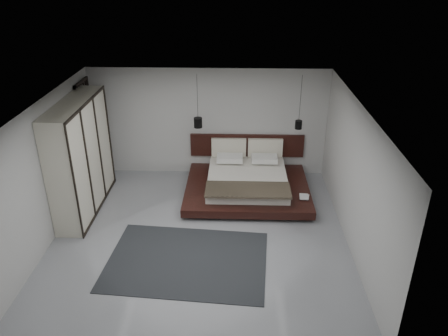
{
  "coord_description": "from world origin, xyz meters",
  "views": [
    {
      "loc": [
        0.74,
        -7.49,
        5.25
      ],
      "look_at": [
        0.45,
        1.2,
        1.0
      ],
      "focal_mm": 35.0,
      "sensor_mm": 36.0,
      "label": 1
    }
  ],
  "objects_px": {
    "pendant_left": "(198,123)",
    "pendant_right": "(299,124)",
    "wardrobe": "(81,157)",
    "rug": "(187,260)",
    "lattice_screen": "(88,133)",
    "bed": "(247,182)"
  },
  "relations": [
    {
      "from": "pendant_left",
      "to": "wardrobe",
      "type": "xyz_separation_m",
      "value": [
        -2.49,
        -1.26,
        -0.37
      ]
    },
    {
      "from": "pendant_right",
      "to": "wardrobe",
      "type": "distance_m",
      "value": 5.07
    },
    {
      "from": "pendant_left",
      "to": "pendant_right",
      "type": "distance_m",
      "value": 2.41
    },
    {
      "from": "wardrobe",
      "to": "bed",
      "type": "bearing_deg",
      "value": 12.04
    },
    {
      "from": "pendant_left",
      "to": "lattice_screen",
      "type": "bearing_deg",
      "value": 178.49
    },
    {
      "from": "bed",
      "to": "pendant_left",
      "type": "distance_m",
      "value": 1.86
    },
    {
      "from": "wardrobe",
      "to": "pendant_right",
      "type": "bearing_deg",
      "value": 14.47
    },
    {
      "from": "pendant_left",
      "to": "pendant_right",
      "type": "relative_size",
      "value": 1.0
    },
    {
      "from": "bed",
      "to": "pendant_right",
      "type": "relative_size",
      "value": 2.26
    },
    {
      "from": "pendant_left",
      "to": "rug",
      "type": "relative_size",
      "value": 0.43
    },
    {
      "from": "lattice_screen",
      "to": "pendant_right",
      "type": "distance_m",
      "value": 5.16
    },
    {
      "from": "pendant_left",
      "to": "wardrobe",
      "type": "height_order",
      "value": "pendant_left"
    },
    {
      "from": "lattice_screen",
      "to": "bed",
      "type": "xyz_separation_m",
      "value": [
        3.94,
        -0.55,
        -1.0
      ]
    },
    {
      "from": "lattice_screen",
      "to": "pendant_left",
      "type": "xyz_separation_m",
      "value": [
        2.74,
        -0.07,
        0.33
      ]
    },
    {
      "from": "bed",
      "to": "pendant_right",
      "type": "xyz_separation_m",
      "value": [
        1.2,
        0.48,
        1.31
      ]
    },
    {
      "from": "bed",
      "to": "pendant_left",
      "type": "height_order",
      "value": "pendant_left"
    },
    {
      "from": "lattice_screen",
      "to": "wardrobe",
      "type": "relative_size",
      "value": 1.01
    },
    {
      "from": "pendant_left",
      "to": "pendant_right",
      "type": "bearing_deg",
      "value": 0.0
    },
    {
      "from": "pendant_left",
      "to": "wardrobe",
      "type": "relative_size",
      "value": 0.5
    },
    {
      "from": "bed",
      "to": "rug",
      "type": "height_order",
      "value": "bed"
    },
    {
      "from": "rug",
      "to": "wardrobe",
      "type": "bearing_deg",
      "value": 142.48
    },
    {
      "from": "pendant_right",
      "to": "wardrobe",
      "type": "height_order",
      "value": "pendant_right"
    }
  ]
}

